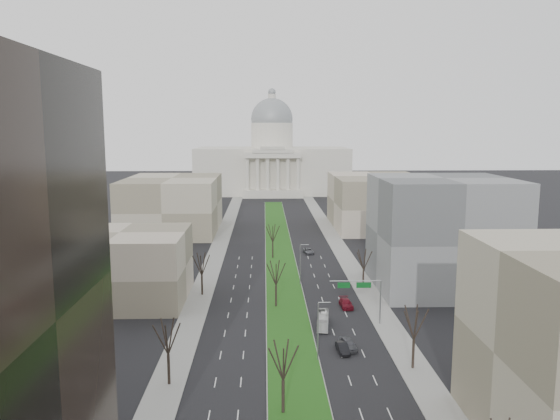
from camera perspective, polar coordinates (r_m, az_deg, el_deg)
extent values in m
plane|color=black|center=(146.19, 0.02, -5.06)|extent=(600.00, 600.00, 0.00)
cube|color=#999993|center=(145.20, 0.04, -5.13)|extent=(8.00, 222.00, 0.15)
cube|color=#175316|center=(145.18, 0.04, -5.09)|extent=(7.70, 221.70, 0.06)
cube|color=gray|center=(122.69, -7.90, -7.79)|extent=(5.00, 330.00, 0.15)
cube|color=gray|center=(123.87, 8.56, -7.65)|extent=(5.00, 330.00, 0.15)
cube|color=beige|center=(292.89, -0.84, 4.19)|extent=(80.00, 40.00, 24.00)
cube|color=beige|center=(270.99, -0.76, 1.70)|extent=(30.00, 6.00, 4.00)
cube|color=beige|center=(269.37, -0.77, 5.72)|extent=(28.00, 5.00, 2.50)
cube|color=beige|center=(269.27, -0.77, 6.14)|extent=(20.00, 5.00, 1.80)
cube|color=beige|center=(269.21, -0.77, 6.49)|extent=(12.00, 5.00, 1.60)
cylinder|color=beige|center=(292.06, -0.85, 7.71)|extent=(22.00, 22.00, 14.00)
sphere|color=gray|center=(292.06, -0.85, 9.48)|extent=(22.00, 22.00, 22.00)
cylinder|color=beige|center=(292.43, -0.86, 11.63)|extent=(4.00, 4.00, 4.00)
sphere|color=gray|center=(292.61, -0.86, 12.22)|extent=(4.00, 4.00, 4.00)
cylinder|color=beige|center=(270.06, -3.43, 3.80)|extent=(2.00, 2.00, 16.00)
cylinder|color=beige|center=(269.96, -2.36, 3.81)|extent=(2.00, 2.00, 16.00)
cylinder|color=beige|center=(269.94, -1.30, 3.81)|extent=(2.00, 2.00, 16.00)
cylinder|color=beige|center=(270.02, -0.24, 3.81)|extent=(2.00, 2.00, 16.00)
cylinder|color=beige|center=(270.19, 0.83, 3.82)|extent=(2.00, 2.00, 16.00)
cylinder|color=beige|center=(270.45, 1.89, 3.82)|extent=(2.00, 2.00, 16.00)
cube|color=gray|center=(114.18, -16.31, -5.71)|extent=(26.00, 22.00, 14.00)
cube|color=slate|center=(122.31, 16.57, -2.38)|extent=(28.00, 26.00, 24.00)
cube|color=gray|center=(186.34, -11.17, 0.56)|extent=(30.00, 40.00, 18.00)
cube|color=gray|center=(192.75, 10.08, 0.86)|extent=(30.00, 40.00, 18.00)
cylinder|color=black|center=(78.21, -11.55, -16.03)|extent=(0.40, 0.40, 4.32)
cylinder|color=black|center=(115.41, -8.15, -7.80)|extent=(0.40, 0.40, 4.22)
cylinder|color=black|center=(83.52, 13.75, -14.42)|extent=(0.40, 0.40, 4.42)
cylinder|color=black|center=(120.45, 8.69, -7.16)|extent=(0.40, 0.40, 4.03)
cylinder|color=black|center=(69.97, 0.33, -18.96)|extent=(0.40, 0.40, 4.32)
cylinder|color=black|center=(107.03, -0.42, -9.00)|extent=(0.40, 0.40, 4.32)
cylinder|color=black|center=(145.65, -0.76, -4.24)|extent=(0.40, 0.40, 4.32)
cylinder|color=gray|center=(83.02, 3.99, -12.63)|extent=(0.20, 0.20, 9.00)
cylinder|color=gray|center=(81.56, 4.67, -9.60)|extent=(1.80, 0.12, 0.12)
cylinder|color=gray|center=(121.04, 2.13, -5.77)|extent=(0.20, 0.20, 9.00)
cylinder|color=gray|center=(120.05, 2.58, -3.64)|extent=(1.80, 0.12, 0.12)
cylinder|color=gray|center=(99.04, 10.44, -9.50)|extent=(0.24, 0.24, 8.00)
cylinder|color=gray|center=(97.05, 7.88, -7.35)|extent=(9.00, 0.18, 0.18)
cube|color=#0C591E|center=(97.60, 8.74, -7.76)|extent=(2.60, 0.08, 1.00)
cube|color=#0C591E|center=(97.04, 6.69, -7.82)|extent=(2.20, 0.08, 1.00)
imported|color=#47484E|center=(89.01, 7.13, -13.70)|extent=(2.73, 5.22, 1.69)
imported|color=black|center=(87.72, 6.56, -14.13)|extent=(1.95, 4.53, 1.45)
imported|color=maroon|center=(108.06, 6.91, -9.66)|extent=(2.46, 5.47, 1.56)
imported|color=#575960|center=(151.81, 2.98, -4.29)|extent=(2.95, 5.30, 1.40)
imported|color=white|center=(97.78, 4.50, -11.40)|extent=(2.85, 8.23, 2.25)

